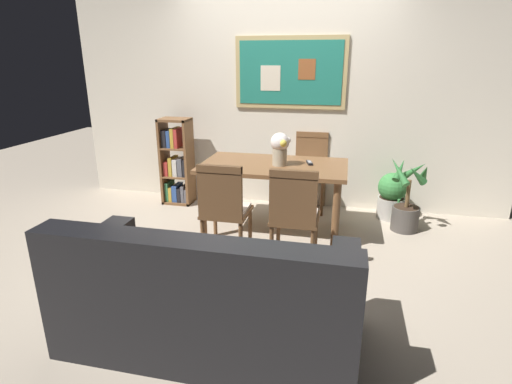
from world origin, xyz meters
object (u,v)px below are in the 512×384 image
at_px(dining_table, 274,174).
at_px(dining_chair_near_right, 294,211).
at_px(flower_vase, 280,147).
at_px(dining_chair_far_right, 310,165).
at_px(bookshelf, 177,165).
at_px(dining_chair_near_left, 224,205).
at_px(potted_palm, 407,205).
at_px(leather_couch, 208,301).
at_px(tv_remote, 309,163).
at_px(potted_ivy, 392,196).

bearing_deg(dining_table, dining_chair_near_right, -67.67).
distance_m(dining_table, flower_vase, 0.29).
relative_size(dining_chair_far_right, bookshelf, 0.86).
bearing_deg(flower_vase, dining_chair_near_left, -116.72).
bearing_deg(potted_palm, flower_vase, -164.52).
distance_m(dining_chair_near_right, leather_couch, 1.16).
xyz_separation_m(dining_chair_near_left, dining_chair_far_right, (0.60, 1.55, 0.00)).
height_order(potted_palm, flower_vase, flower_vase).
distance_m(bookshelf, tv_remote, 1.77).
distance_m(leather_couch, bookshelf, 2.75).
xyz_separation_m(dining_chair_near_right, tv_remote, (0.03, 0.85, 0.20)).
xyz_separation_m(dining_chair_near_left, leather_couch, (0.23, -1.08, -0.22)).
distance_m(dining_chair_near_right, potted_ivy, 1.71).
height_order(dining_chair_far_right, potted_palm, dining_chair_far_right).
xyz_separation_m(bookshelf, potted_palm, (2.67, -0.29, -0.20)).
xyz_separation_m(dining_table, flower_vase, (0.07, -0.03, 0.28)).
bearing_deg(dining_chair_near_right, flower_vase, 108.69).
distance_m(dining_chair_near_left, flower_vase, 0.89).
bearing_deg(bookshelf, flower_vase, -25.05).
bearing_deg(dining_chair_near_right, bookshelf, 139.81).
distance_m(dining_table, potted_palm, 1.43).
height_order(leather_couch, tv_remote, leather_couch).
xyz_separation_m(dining_chair_near_left, tv_remote, (0.64, 0.84, 0.20)).
bearing_deg(bookshelf, potted_ivy, 0.73).
relative_size(leather_couch, potted_palm, 2.27).
bearing_deg(dining_chair_near_right, potted_ivy, 56.82).
xyz_separation_m(dining_chair_near_left, potted_palm, (1.65, 1.08, -0.25)).
distance_m(leather_couch, flower_vase, 1.90).
height_order(flower_vase, tv_remote, flower_vase).
xyz_separation_m(flower_vase, tv_remote, (0.28, 0.12, -0.17)).
xyz_separation_m(leather_couch, potted_ivy, (1.31, 2.48, -0.04)).
xyz_separation_m(dining_chair_near_left, dining_chair_near_right, (0.61, -0.01, 0.00)).
distance_m(potted_palm, tv_remote, 1.13).
bearing_deg(potted_ivy, flower_vase, -149.85).
xyz_separation_m(dining_chair_far_right, flower_vase, (-0.23, -0.83, 0.37)).
relative_size(dining_table, dining_chair_far_right, 1.60).
bearing_deg(bookshelf, dining_chair_near_left, -53.18).
height_order(dining_chair_far_right, potted_ivy, dining_chair_far_right).
bearing_deg(flower_vase, dining_chair_far_right, 74.19).
bearing_deg(leather_couch, dining_table, 87.79).
height_order(leather_couch, bookshelf, bookshelf).
height_order(bookshelf, potted_ivy, bookshelf).
relative_size(potted_ivy, tv_remote, 3.27).
distance_m(dining_chair_near_left, bookshelf, 1.71).
height_order(dining_chair_near_left, potted_palm, dining_chair_near_left).
distance_m(dining_chair_far_right, potted_palm, 1.18).
relative_size(dining_chair_near_left, dining_chair_far_right, 1.00).
xyz_separation_m(dining_table, bookshelf, (-1.32, 0.62, -0.15)).
xyz_separation_m(leather_couch, tv_remote, (0.42, 1.92, 0.42)).
bearing_deg(dining_table, bookshelf, 154.91).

